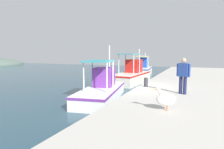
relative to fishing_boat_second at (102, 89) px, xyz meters
name	(u,v)px	position (x,y,z in m)	size (l,w,h in m)	color
fishing_boat_second	(102,89)	(0.00, 0.00, 0.00)	(5.52, 2.80, 3.24)	white
fishing_boat_third	(132,75)	(6.72, 0.30, 0.11)	(5.62, 2.39, 3.16)	silver
fishing_boat_fourth	(143,69)	(14.11, 1.10, 0.11)	(5.45, 2.50, 2.87)	silver
pelican	(166,99)	(-3.42, -4.10, 0.59)	(0.54, 0.96, 0.82)	tan
fisherman_standing	(183,74)	(-0.46, -4.47, 1.13)	(0.37, 0.61, 1.69)	#1E234C
mooring_bollard_second	(146,82)	(0.77, -2.44, 0.45)	(0.23, 0.23, 0.52)	#333338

